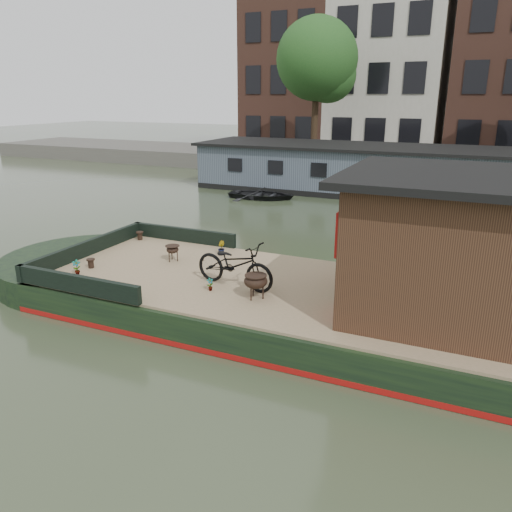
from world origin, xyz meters
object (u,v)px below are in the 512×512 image
at_px(cabin, 463,246).
at_px(potted_plant_a, 77,267).
at_px(bicycle, 235,264).
at_px(brazier_front, 256,287).
at_px(brazier_rear, 173,253).
at_px(dinghy, 262,192).

height_order(cabin, potted_plant_a, cabin).
bearing_deg(bicycle, potted_plant_a, 111.33).
distance_m(cabin, bicycle, 4.13).
relative_size(cabin, brazier_front, 8.58).
height_order(cabin, bicycle, cabin).
bearing_deg(brazier_rear, dinghy, 102.56).
distance_m(brazier_front, dinghy, 12.64).
distance_m(bicycle, brazier_front, 0.77).
relative_size(bicycle, potted_plant_a, 5.26).
bearing_deg(brazier_rear, brazier_front, -25.09).
bearing_deg(dinghy, cabin, -148.58).
distance_m(cabin, brazier_rear, 6.14).
distance_m(potted_plant_a, dinghy, 12.06).
height_order(brazier_front, dinghy, brazier_front).
distance_m(brazier_rear, dinghy, 10.66).
relative_size(brazier_front, dinghy, 0.16).
height_order(potted_plant_a, dinghy, potted_plant_a).
distance_m(potted_plant_a, brazier_rear, 2.09).
relative_size(bicycle, brazier_front, 3.76).
height_order(cabin, dinghy, cabin).
bearing_deg(potted_plant_a, brazier_front, 5.57).
bearing_deg(cabin, bicycle, -174.37).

